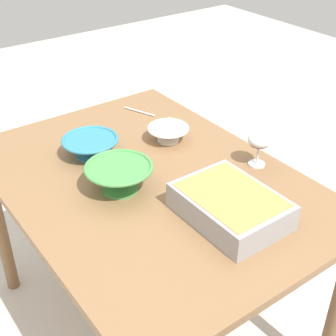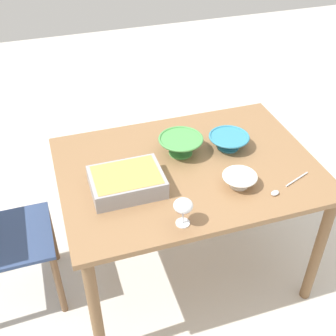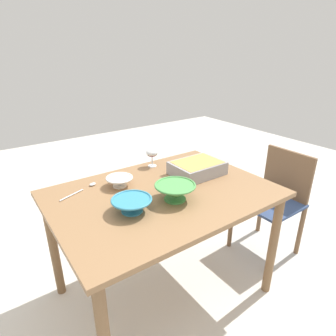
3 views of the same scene
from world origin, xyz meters
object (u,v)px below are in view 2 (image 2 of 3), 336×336
at_px(small_bowl, 229,141).
at_px(serving_spoon, 283,188).
at_px(wine_glass, 183,207).
at_px(dining_table, 188,181).
at_px(serving_bowl, 181,145).
at_px(casserole_dish, 127,181).
at_px(mixing_bowl, 239,180).

relative_size(small_bowl, serving_spoon, 0.84).
bearing_deg(wine_glass, dining_table, -113.17).
distance_m(dining_table, serving_bowl, 0.19).
distance_m(dining_table, small_bowl, 0.30).
bearing_deg(casserole_dish, small_bowl, -164.03).
distance_m(wine_glass, casserole_dish, 0.34).
xyz_separation_m(small_bowl, serving_spoon, (-0.11, 0.39, -0.04)).
bearing_deg(casserole_dish, serving_bowl, -149.32).
xyz_separation_m(wine_glass, casserole_dish, (0.17, -0.29, -0.05)).
bearing_deg(wine_glass, mixing_bowl, -154.95).
bearing_deg(dining_table, casserole_dish, 13.66).
bearing_deg(wine_glass, small_bowl, -132.13).
bearing_deg(mixing_bowl, casserole_dish, -14.77).
xyz_separation_m(dining_table, serving_bowl, (-0.00, -0.12, 0.15)).
height_order(dining_table, wine_glass, wine_glass).
height_order(dining_table, small_bowl, small_bowl).
distance_m(small_bowl, serving_spoon, 0.40).
bearing_deg(dining_table, serving_bowl, -90.46).
bearing_deg(serving_bowl, small_bowl, 173.52).
bearing_deg(small_bowl, casserole_dish, 15.97).
distance_m(dining_table, wine_glass, 0.45).
bearing_deg(casserole_dish, wine_glass, 120.64).
xyz_separation_m(small_bowl, serving_bowl, (0.25, -0.03, 0.01)).
relative_size(wine_glass, serving_bowl, 0.58).
relative_size(dining_table, casserole_dish, 3.85).
xyz_separation_m(dining_table, mixing_bowl, (-0.18, 0.21, 0.13)).
height_order(dining_table, serving_spoon, serving_spoon).
bearing_deg(dining_table, small_bowl, -161.14).
bearing_deg(wine_glass, serving_bowl, -108.14).
distance_m(casserole_dish, serving_bowl, 0.38).
bearing_deg(casserole_dish, serving_spoon, 162.36).
distance_m(casserole_dish, small_bowl, 0.61).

